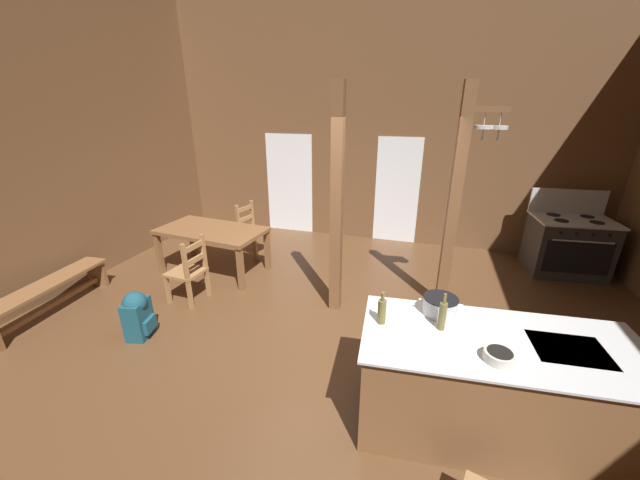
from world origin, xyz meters
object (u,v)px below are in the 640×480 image
at_px(bench_along_left_wall, 48,292).
at_px(mixing_bowl_on_counter, 499,356).
at_px(stove_range, 567,245).
at_px(kitchen_island, 492,387).
at_px(backpack, 137,313).
at_px(bottle_tall_on_counter, 442,315).
at_px(ladderback_chair_near_window, 252,230).
at_px(ladderback_chair_by_post, 189,271).
at_px(dining_table, 212,234).
at_px(bottle_short_on_counter, 382,311).
at_px(stockpot_on_counter, 440,306).

distance_m(bench_along_left_wall, mixing_bowl_on_counter, 5.33).
relative_size(stove_range, bench_along_left_wall, 0.77).
xyz_separation_m(kitchen_island, stove_range, (1.62, 3.67, 0.02)).
height_order(backpack, mixing_bowl_on_counter, mixing_bowl_on_counter).
bearing_deg(stove_range, bottle_tall_on_counter, -119.64).
bearing_deg(stove_range, ladderback_chair_near_window, -171.80).
bearing_deg(mixing_bowl_on_counter, bottle_tall_on_counter, 144.12).
xyz_separation_m(stove_range, ladderback_chair_by_post, (-5.36, -2.54, -0.03)).
bearing_deg(ladderback_chair_by_post, kitchen_island, -16.80).
distance_m(kitchen_island, backpack, 3.83).
distance_m(backpack, mixing_bowl_on_counter, 3.84).
distance_m(dining_table, bottle_tall_on_counter, 4.05).
height_order(stove_range, bench_along_left_wall, stove_range).
bearing_deg(ladderback_chair_by_post, stove_range, 25.41).
height_order(kitchen_island, bottle_short_on_counter, bottle_short_on_counter).
distance_m(stockpot_on_counter, bottle_tall_on_counter, 0.24).
distance_m(dining_table, bottle_short_on_counter, 3.68).
distance_m(dining_table, bench_along_left_wall, 2.27).
height_order(ladderback_chair_by_post, backpack, ladderback_chair_by_post).
bearing_deg(bench_along_left_wall, bottle_tall_on_counter, -3.20).
xyz_separation_m(kitchen_island, ladderback_chair_near_window, (-3.68, 2.91, -0.01)).
bearing_deg(bottle_tall_on_counter, bottle_short_on_counter, -173.62).
bearing_deg(kitchen_island, stockpot_on_counter, 151.22).
relative_size(ladderback_chair_by_post, bench_along_left_wall, 0.55).
bearing_deg(kitchen_island, stove_range, 66.27).
xyz_separation_m(stockpot_on_counter, mixing_bowl_on_counter, (0.40, -0.52, -0.04)).
bearing_deg(dining_table, stove_range, 16.20).
distance_m(ladderback_chair_near_window, bottle_short_on_counter, 4.06).
height_order(stove_range, backpack, stove_range).
xyz_separation_m(bench_along_left_wall, bottle_tall_on_counter, (4.87, -0.27, 0.74)).
bearing_deg(mixing_bowl_on_counter, ladderback_chair_by_post, 159.30).
xyz_separation_m(mixing_bowl_on_counter, bottle_short_on_counter, (-0.87, 0.23, 0.08)).
height_order(dining_table, stockpot_on_counter, stockpot_on_counter).
bearing_deg(stockpot_on_counter, stove_range, 58.60).
bearing_deg(mixing_bowl_on_counter, stove_range, 66.84).
height_order(ladderback_chair_near_window, bench_along_left_wall, ladderback_chair_near_window).
distance_m(ladderback_chair_near_window, bottle_tall_on_counter, 4.36).
distance_m(ladderback_chair_near_window, mixing_bowl_on_counter, 4.83).
height_order(kitchen_island, bench_along_left_wall, kitchen_island).
distance_m(kitchen_island, bottle_short_on_counter, 1.10).
bearing_deg(bottle_tall_on_counter, kitchen_island, -3.24).
height_order(stockpot_on_counter, bottle_short_on_counter, bottle_short_on_counter).
bearing_deg(backpack, bottle_tall_on_counter, -3.30).
xyz_separation_m(dining_table, bottle_tall_on_counter, (3.48, -2.03, 0.40)).
bearing_deg(ladderback_chair_near_window, dining_table, -107.31).
relative_size(mixing_bowl_on_counter, bottle_short_on_counter, 0.75).
bearing_deg(bottle_tall_on_counter, ladderback_chair_by_post, 161.41).
height_order(dining_table, bottle_tall_on_counter, bottle_tall_on_counter).
height_order(dining_table, ladderback_chair_by_post, ladderback_chair_by_post).
relative_size(kitchen_island, backpack, 3.74).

